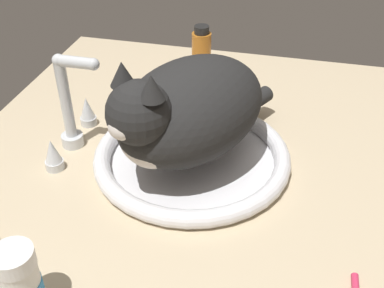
{
  "coord_description": "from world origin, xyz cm",
  "views": [
    {
      "loc": [
        -59.26,
        -17.21,
        54.98
      ],
      "look_at": [
        5.53,
        -1.48,
        7.0
      ],
      "focal_mm": 44.64,
      "sensor_mm": 36.0,
      "label": 1
    }
  ],
  "objects_px": {
    "cat": "(185,111)",
    "amber_bottle": "(201,48)",
    "faucet": "(71,114)",
    "sink_basin": "(192,156)",
    "pill_bottle": "(21,283)"
  },
  "relations": [
    {
      "from": "cat",
      "to": "amber_bottle",
      "type": "relative_size",
      "value": 3.64
    },
    {
      "from": "faucet",
      "to": "cat",
      "type": "relative_size",
      "value": 0.49
    },
    {
      "from": "sink_basin",
      "to": "amber_bottle",
      "type": "distance_m",
      "value": 0.38
    },
    {
      "from": "pill_bottle",
      "to": "amber_bottle",
      "type": "xyz_separation_m",
      "value": [
        0.71,
        -0.06,
        0.0
      ]
    },
    {
      "from": "sink_basin",
      "to": "pill_bottle",
      "type": "height_order",
      "value": "pill_bottle"
    },
    {
      "from": "cat",
      "to": "faucet",
      "type": "bearing_deg",
      "value": 86.11
    },
    {
      "from": "faucet",
      "to": "amber_bottle",
      "type": "distance_m",
      "value": 0.4
    },
    {
      "from": "amber_bottle",
      "to": "cat",
      "type": "bearing_deg",
      "value": -171.26
    },
    {
      "from": "pill_bottle",
      "to": "amber_bottle",
      "type": "bearing_deg",
      "value": -5.22
    },
    {
      "from": "faucet",
      "to": "cat",
      "type": "distance_m",
      "value": 0.22
    },
    {
      "from": "amber_bottle",
      "to": "sink_basin",
      "type": "bearing_deg",
      "value": -169.74
    },
    {
      "from": "sink_basin",
      "to": "pill_bottle",
      "type": "xyz_separation_m",
      "value": [
        -0.34,
        0.13,
        0.03
      ]
    },
    {
      "from": "pill_bottle",
      "to": "amber_bottle",
      "type": "relative_size",
      "value": 0.98
    },
    {
      "from": "amber_bottle",
      "to": "pill_bottle",
      "type": "bearing_deg",
      "value": 174.78
    },
    {
      "from": "pill_bottle",
      "to": "sink_basin",
      "type": "bearing_deg",
      "value": -21.26
    }
  ]
}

